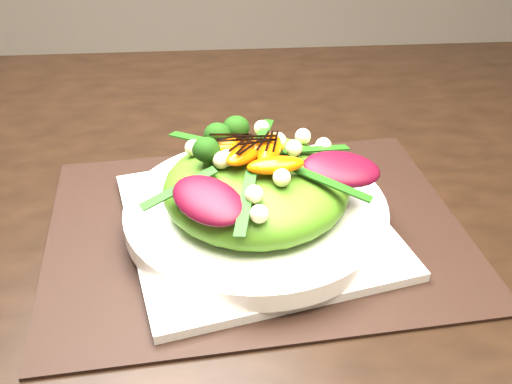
{
  "coord_description": "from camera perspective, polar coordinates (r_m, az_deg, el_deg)",
  "views": [
    {
      "loc": [
        -0.28,
        -0.61,
        1.14
      ],
      "look_at": [
        -0.24,
        -0.1,
        0.8
      ],
      "focal_mm": 42.0,
      "sensor_mm": 36.0,
      "label": 1
    }
  ],
  "objects": [
    {
      "name": "radicchio_leaf",
      "position": [
        0.61,
        8.14,
        2.18
      ],
      "size": [
        0.08,
        0.06,
        0.02
      ],
      "primitive_type": "ellipsoid",
      "rotation": [
        0.0,
        0.0,
        -0.08
      ],
      "color": "#400615",
      "rests_on": "lettuce_mound"
    },
    {
      "name": "orange_segment",
      "position": [
        0.61,
        0.18,
        4.6
      ],
      "size": [
        0.06,
        0.05,
        0.01
      ],
      "primitive_type": "ellipsoid",
      "rotation": [
        0.0,
        0.0,
        0.57
      ],
      "color": "#ED5303",
      "rests_on": "lettuce_mound"
    },
    {
      "name": "plate_base",
      "position": [
        0.64,
        -0.0,
        -3.0
      ],
      "size": [
        0.32,
        0.32,
        0.01
      ],
      "primitive_type": "cube",
      "rotation": [
        0.0,
        0.0,
        0.23
      ],
      "color": "silver",
      "rests_on": "placemat"
    },
    {
      "name": "broccoli_floret",
      "position": [
        0.62,
        -6.04,
        5.13
      ],
      "size": [
        0.05,
        0.05,
        0.04
      ],
      "primitive_type": "sphere",
      "rotation": [
        0.0,
        0.0,
        -0.3
      ],
      "color": "#0C3409",
      "rests_on": "lettuce_mound"
    },
    {
      "name": "salad_bowl",
      "position": [
        0.63,
        -0.0,
        -1.9
      ],
      "size": [
        0.36,
        0.36,
        0.02
      ],
      "primitive_type": "cylinder",
      "rotation": [
        0.0,
        0.0,
        -0.41
      ],
      "color": "white",
      "rests_on": "plate_base"
    },
    {
      "name": "placemat",
      "position": [
        0.65,
        -0.0,
        -3.49
      ],
      "size": [
        0.47,
        0.37,
        0.0
      ],
      "primitive_type": "cube",
      "rotation": [
        0.0,
        0.0,
        0.09
      ],
      "color": "black",
      "rests_on": "dining_table"
    },
    {
      "name": "dining_table",
      "position": [
        0.78,
        17.05,
        0.42
      ],
      "size": [
        1.6,
        0.9,
        0.75
      ],
      "primitive_type": "cube",
      "color": "black",
      "rests_on": "floor"
    },
    {
      "name": "macadamia_nut",
      "position": [
        0.57,
        2.41,
        1.97
      ],
      "size": [
        0.02,
        0.02,
        0.02
      ],
      "primitive_type": "sphere",
      "rotation": [
        0.0,
        0.0,
        0.16
      ],
      "color": "#FCEBB2",
      "rests_on": "lettuce_mound"
    },
    {
      "name": "balsamic_drizzle",
      "position": [
        0.61,
        0.18,
        5.26
      ],
      "size": [
        0.04,
        0.02,
        0.0
      ],
      "primitive_type": "cube",
      "rotation": [
        0.0,
        0.0,
        0.57
      ],
      "color": "black",
      "rests_on": "orange_segment"
    },
    {
      "name": "lettuce_mound",
      "position": [
        0.61,
        -0.0,
        0.44
      ],
      "size": [
        0.25,
        0.25,
        0.07
      ],
      "primitive_type": "ellipsoid",
      "rotation": [
        0.0,
        0.0,
        0.37
      ],
      "color": "#4A7916",
      "rests_on": "salad_bowl"
    }
  ]
}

